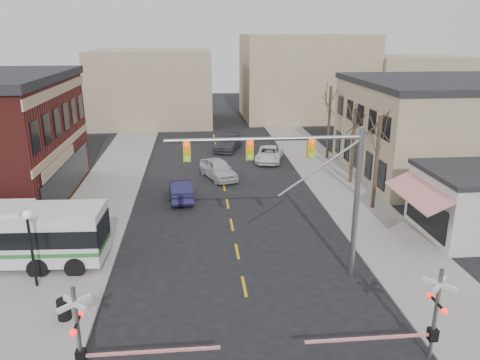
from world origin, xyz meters
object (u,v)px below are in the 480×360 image
object	(u,v)px
car_d	(228,142)
pedestrian_far	(53,232)
car_c	(269,154)
traffic_signal_mast	(306,173)
car_a	(218,169)
car_b	(181,190)
rr_crossing_west	(91,335)
street_lamp	(29,232)
pedestrian_near	(70,252)
trash_bin	(64,309)
rr_crossing_east	(425,316)

from	to	relation	value
car_d	pedestrian_far	world-z (taller)	pedestrian_far
car_c	car_d	distance (m)	6.39
car_c	car_d	bearing A→B (deg)	140.82
car_c	traffic_signal_mast	bearing A→B (deg)	-79.35
car_a	car_b	bearing A→B (deg)	-141.31
traffic_signal_mast	rr_crossing_west	bearing A→B (deg)	-143.71
traffic_signal_mast	car_d	xyz separation A→B (m)	(-1.85, 28.19, -4.92)
traffic_signal_mast	street_lamp	distance (m)	13.87
rr_crossing_west	pedestrian_near	distance (m)	9.59
street_lamp	trash_bin	bearing A→B (deg)	-54.97
pedestrian_near	pedestrian_far	world-z (taller)	pedestrian_far
rr_crossing_west	car_b	xyz separation A→B (m)	(2.72, 19.46, -1.20)
rr_crossing_east	car_d	world-z (taller)	rr_crossing_east
rr_crossing_east	street_lamp	world-z (taller)	street_lamp
street_lamp	car_c	bearing A→B (deg)	55.88
traffic_signal_mast	pedestrian_near	xyz separation A→B (m)	(-12.41, 2.16, -4.79)
rr_crossing_west	car_a	bearing A→B (deg)	76.59
rr_crossing_east	trash_bin	distance (m)	15.25
rr_crossing_west	car_b	world-z (taller)	rr_crossing_west
pedestrian_near	street_lamp	bearing A→B (deg)	139.29
rr_crossing_east	car_a	size ratio (longest dim) A/B	1.11
street_lamp	pedestrian_near	xyz separation A→B (m)	(1.20, 2.01, -2.13)
street_lamp	pedestrian_far	size ratio (longest dim) A/B	2.23
car_a	pedestrian_near	world-z (taller)	pedestrian_near
traffic_signal_mast	car_d	bearing A→B (deg)	93.76
traffic_signal_mast	car_b	distance (m)	15.07
rr_crossing_east	car_a	bearing A→B (deg)	105.18
car_b	pedestrian_near	world-z (taller)	pedestrian_near
trash_bin	car_a	xyz separation A→B (m)	(7.97, 20.71, 0.25)
traffic_signal_mast	street_lamp	xyz separation A→B (m)	(-13.61, 0.16, -2.66)
car_c	street_lamp	bearing A→B (deg)	-108.84
car_d	pedestrian_far	size ratio (longest dim) A/B	3.03
rr_crossing_west	trash_bin	world-z (taller)	rr_crossing_west
traffic_signal_mast	car_c	distance (m)	23.60
street_lamp	car_a	world-z (taller)	street_lamp
car_b	street_lamp	bearing A→B (deg)	55.64
car_a	rr_crossing_west	bearing A→B (deg)	-123.42
car_a	pedestrian_far	size ratio (longest dim) A/B	2.75
rr_crossing_east	pedestrian_far	world-z (taller)	rr_crossing_east
rr_crossing_west	car_d	xyz separation A→B (m)	(7.51, 35.06, -1.16)
street_lamp	car_b	xyz separation A→B (m)	(6.97, 12.43, -2.29)
traffic_signal_mast	rr_crossing_west	world-z (taller)	traffic_signal_mast
traffic_signal_mast	car_a	xyz separation A→B (m)	(-3.48, 17.79, -4.87)
rr_crossing_west	car_a	world-z (taller)	rr_crossing_west
trash_bin	car_b	size ratio (longest dim) A/B	0.21
trash_bin	rr_crossing_west	bearing A→B (deg)	-62.13
car_b	pedestrian_far	xyz separation A→B (m)	(-7.33, -7.83, 0.26)
rr_crossing_west	car_a	size ratio (longest dim) A/B	1.11
street_lamp	car_d	bearing A→B (deg)	67.24
street_lamp	car_c	size ratio (longest dim) A/B	0.79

